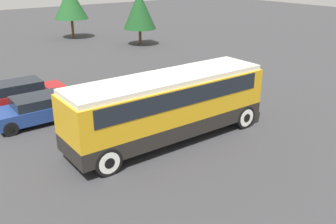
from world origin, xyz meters
The scene contains 7 objects.
ground_plane centered at (0.00, 0.00, 0.00)m, with size 120.00×120.00×0.00m, color #38383A.
tour_bus centered at (0.10, 0.00, 1.84)m, with size 9.49×2.57×3.05m.
parked_car_near centered at (4.83, 5.50, 0.72)m, with size 4.59×1.80×1.43m.
parked_car_mid centered at (-3.99, 8.54, 0.72)m, with size 4.72×1.92×1.45m.
parked_car_far centered at (-3.84, 5.58, 0.71)m, with size 4.70×1.95×1.40m.
tree_left centered at (6.86, 26.74, 3.76)m, with size 3.57×3.57×5.47m.
tree_center centered at (10.74, 19.22, 3.39)m, with size 3.20×3.20×5.20m.
Camera 1 is at (-9.22, -12.49, 7.50)m, focal length 40.00 mm.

